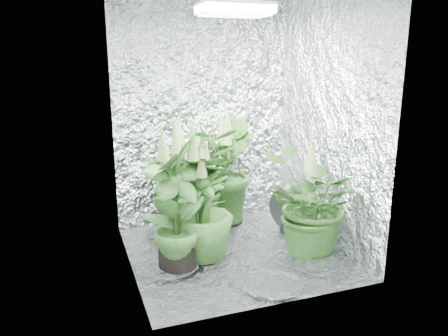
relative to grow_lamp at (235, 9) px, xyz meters
name	(u,v)px	position (x,y,z in m)	size (l,w,h in m)	color
ground	(233,252)	(0.00, 0.00, -1.83)	(1.60, 1.60, 0.00)	white
walls	(234,127)	(0.00, 0.00, -0.83)	(1.62, 1.62, 2.00)	white
grow_lamp	(235,9)	(0.00, 0.00, 0.00)	(0.50, 0.30, 0.22)	gray
plant_a	(190,179)	(-0.20, 0.54, -1.34)	(0.84, 0.84, 1.02)	black
plant_b	(199,193)	(-0.19, 0.29, -1.40)	(0.61, 0.61, 0.93)	black
plant_c	(226,173)	(0.17, 0.64, -1.35)	(0.60, 0.60, 1.06)	black
plant_d	(203,208)	(-0.26, -0.04, -1.42)	(0.56, 0.56, 0.90)	black
plant_e	(312,205)	(0.53, -0.26, -1.41)	(0.92, 0.92, 0.89)	black
plant_f	(176,204)	(-0.49, -0.16, -1.32)	(0.74, 0.74, 1.09)	black
circulation_fan	(286,214)	(0.58, 0.22, -1.66)	(0.21, 0.33, 0.40)	black
plant_label	(319,220)	(0.59, -0.29, -1.53)	(0.05, 0.01, 0.08)	white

